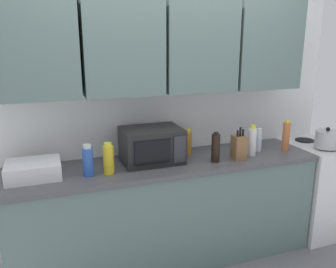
# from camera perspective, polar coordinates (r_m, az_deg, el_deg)

# --- Properties ---
(wall_back_with_cabinets) EXTENTS (3.43, 0.38, 2.60)m
(wall_back_with_cabinets) POSITION_cam_1_polar(r_m,az_deg,el_deg) (2.92, -1.70, 9.54)
(wall_back_with_cabinets) COLOR white
(wall_back_with_cabinets) RESTS_ON ground_plane
(counter_run) EXTENTS (2.56, 0.63, 0.90)m
(counter_run) POSITION_cam_1_polar(r_m,az_deg,el_deg) (3.03, -0.15, -12.57)
(counter_run) COLOR slate
(counter_run) RESTS_ON ground_plane
(stove_range) EXTENTS (0.76, 0.64, 0.91)m
(stove_range) POSITION_cam_1_polar(r_m,az_deg,el_deg) (3.86, 24.21, -7.75)
(stove_range) COLOR silver
(stove_range) RESTS_ON ground_plane
(kettle) EXTENTS (0.21, 0.21, 0.19)m
(kettle) POSITION_cam_1_polar(r_m,az_deg,el_deg) (3.48, 24.69, -0.79)
(kettle) COLOR #B2B2B7
(kettle) RESTS_ON stove_range
(microwave) EXTENTS (0.48, 0.37, 0.28)m
(microwave) POSITION_cam_1_polar(r_m,az_deg,el_deg) (2.82, -2.70, -1.84)
(microwave) COLOR black
(microwave) RESTS_ON counter_run
(dish_rack) EXTENTS (0.38, 0.30, 0.12)m
(dish_rack) POSITION_cam_1_polar(r_m,az_deg,el_deg) (2.69, -21.29, -5.51)
(dish_rack) COLOR silver
(dish_rack) RESTS_ON counter_run
(knife_block) EXTENTS (0.11, 0.13, 0.28)m
(knife_block) POSITION_cam_1_polar(r_m,az_deg,el_deg) (2.95, 11.60, -2.13)
(knife_block) COLOR brown
(knife_block) RESTS_ON counter_run
(bottle_blue_cleaner) EXTENTS (0.08, 0.08, 0.24)m
(bottle_blue_cleaner) POSITION_cam_1_polar(r_m,az_deg,el_deg) (2.60, -13.06, -4.34)
(bottle_blue_cleaner) COLOR #2D56B7
(bottle_blue_cleaner) RESTS_ON counter_run
(bottle_spice_jar) EXTENTS (0.06, 0.06, 0.28)m
(bottle_spice_jar) POSITION_cam_1_polar(r_m,az_deg,el_deg) (3.27, 18.86, -0.35)
(bottle_spice_jar) COLOR #BC6638
(bottle_spice_jar) RESTS_ON counter_run
(bottle_yellow_mustard) EXTENTS (0.08, 0.08, 0.24)m
(bottle_yellow_mustard) POSITION_cam_1_polar(r_m,az_deg,el_deg) (2.61, -9.78, -4.08)
(bottle_yellow_mustard) COLOR gold
(bottle_yellow_mustard) RESTS_ON counter_run
(bottle_white_jar) EXTENTS (0.07, 0.07, 0.27)m
(bottle_white_jar) POSITION_cam_1_polar(r_m,az_deg,el_deg) (3.06, 13.68, -1.15)
(bottle_white_jar) COLOR white
(bottle_white_jar) RESTS_ON counter_run
(bottle_amber_vinegar) EXTENTS (0.07, 0.07, 0.23)m
(bottle_amber_vinegar) POSITION_cam_1_polar(r_m,az_deg,el_deg) (3.01, 3.21, -1.41)
(bottle_amber_vinegar) COLOR #AD701E
(bottle_amber_vinegar) RESTS_ON counter_run
(bottle_clear_tall) EXTENTS (0.06, 0.06, 0.21)m
(bottle_clear_tall) POSITION_cam_1_polar(r_m,az_deg,el_deg) (3.20, 14.66, -1.01)
(bottle_clear_tall) COLOR silver
(bottle_clear_tall) RESTS_ON counter_run
(bottle_soy_dark) EXTENTS (0.07, 0.07, 0.25)m
(bottle_soy_dark) POSITION_cam_1_polar(r_m,az_deg,el_deg) (2.84, 7.85, -2.27)
(bottle_soy_dark) COLOR black
(bottle_soy_dark) RESTS_ON counter_run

